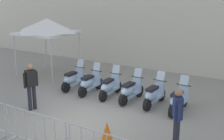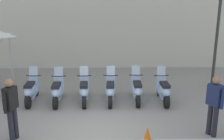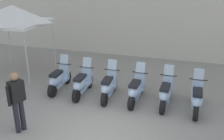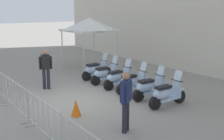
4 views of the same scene
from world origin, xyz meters
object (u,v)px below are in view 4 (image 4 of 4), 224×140
Objects in this scene: barrier_segment_2 at (16,98)px; barrier_segment_3 at (43,120)px; motorcycle_5 at (166,94)px; officer_mid_plaza at (46,67)px; canopy_tent at (89,25)px; officer_near_row_end at (126,98)px; motorcycle_0 at (96,70)px; motorcycle_2 at (118,78)px; motorcycle_3 at (133,83)px; traffic_cone at (76,108)px; motorcycle_4 at (149,88)px; motorcycle_1 at (105,74)px.

barrier_segment_2 is 1.00× the size of barrier_segment_3.
motorcycle_5 is 1.00× the size of officer_mid_plaza.
officer_near_row_end is at bearing -28.07° from canopy_tent.
motorcycle_0 is 6.62m from barrier_segment_3.
motorcycle_2 is 0.99× the size of officer_mid_plaza.
motorcycle_5 is at bearing 84.99° from barrier_segment_3.
motorcycle_2 is 1.00× the size of motorcycle_3.
canopy_tent reaches higher than barrier_segment_3.
barrier_segment_2 is at bearing -151.35° from officer_near_row_end.
motorcycle_0 is 0.59× the size of canopy_tent.
traffic_cone is (1.65, -3.19, -0.18)m from motorcycle_2.
barrier_segment_2 is 1.29× the size of officer_near_row_end.
motorcycle_4 is 1.00× the size of officer_mid_plaza.
motorcycle_1 is at bearing 129.20° from traffic_cone.
officer_mid_plaza is at bearing -109.18° from motorcycle_1.
motorcycle_5 is 4.51m from barrier_segment_3.
motorcycle_3 reaches higher than barrier_segment_2.
motorcycle_1 is 1.00× the size of motorcycle_3.
motorcycle_0 is 0.98m from motorcycle_1.
motorcycle_4 is at bearing -2.34° from motorcycle_2.
officer_mid_plaza is at bearing 177.52° from officer_near_row_end.
canopy_tent is 7.99m from traffic_cone.
officer_near_row_end is (1.06, 1.99, 0.45)m from barrier_segment_3.
motorcycle_0 is at bearing 152.01° from officer_near_row_end.
barrier_segment_3 is 4.05× the size of traffic_cone.
barrier_segment_3 is at bearing -27.00° from officer_mid_plaza.
motorcycle_3 is 0.77× the size of barrier_segment_2.
canopy_tent is at bearing 122.51° from officer_mid_plaza.
canopy_tent is (-4.42, 1.52, 2.06)m from motorcycle_2.
barrier_segment_2 is 4.05× the size of traffic_cone.
canopy_tent is at bearing 142.21° from traffic_cone.
motorcycle_5 is at bearing 67.05° from traffic_cone.
officer_mid_plaza is at bearing 134.62° from barrier_segment_2.
officer_mid_plaza is (-2.82, -2.45, 0.53)m from motorcycle_3.
officer_near_row_end is (5.50, -2.92, 0.53)m from motorcycle_0.
canopy_tent reaches higher than motorcycle_4.
motorcycle_3 is 1.00× the size of officer_mid_plaza.
officer_mid_plaza is (-1.85, -2.50, 0.53)m from motorcycle_2.
motorcycle_0 and motorcycle_3 have the same top height.
motorcycle_3 is 0.59× the size of canopy_tent.
motorcycle_1 is 5.89m from barrier_segment_3.
officer_near_row_end is at bearing -75.15° from motorcycle_5.
motorcycle_2 is at bearing -5.42° from motorcycle_0.
motorcycle_0 is at bearing 91.74° from officer_mid_plaza.
barrier_segment_3 is at bearing -82.99° from motorcycle_4.
officer_near_row_end is at bearing 13.11° from traffic_cone.
motorcycle_5 is (1.94, -0.18, 0.00)m from motorcycle_3.
motorcycle_2 is 1.93m from motorcycle_4.
canopy_tent is (-7.32, 1.75, 2.06)m from motorcycle_5.
motorcycle_2 reaches higher than traffic_cone.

